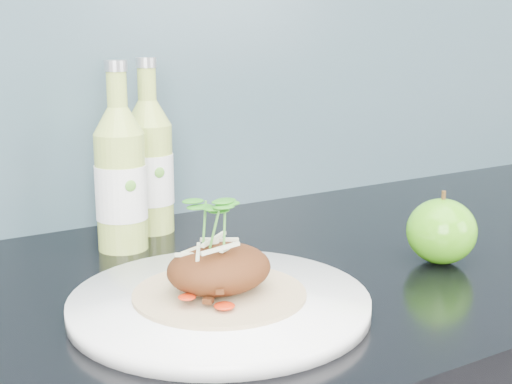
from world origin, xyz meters
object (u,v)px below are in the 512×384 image
Objects in this scene: dinner_plate at (220,303)px; cider_bottle_left at (121,179)px; green_apple at (441,231)px; cider_bottle_right at (150,167)px.

dinner_plate is 1.32× the size of cider_bottle_left.
dinner_plate is at bearing 178.25° from green_apple.
cider_bottle_right reaches higher than green_apple.
cider_bottle_right reaches higher than dinner_plate.
dinner_plate is at bearing -76.89° from cider_bottle_left.
cider_bottle_right is (0.06, 0.30, 0.08)m from dinner_plate.
cider_bottle_left is (-0.00, 0.24, 0.08)m from dinner_plate.
dinner_plate is 1.32× the size of cider_bottle_right.
green_apple reaches higher than dinner_plate.
cider_bottle_left and cider_bottle_right have the same top height.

